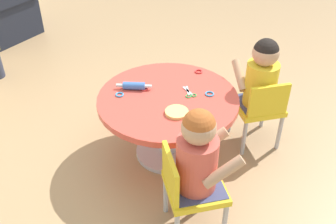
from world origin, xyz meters
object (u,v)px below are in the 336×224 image
seated_child_left (198,154)px  craft_scissors (190,94)px  child_chair_left (189,188)px  child_chair_right (259,107)px  rolling_pin (134,86)px  seated_child_right (262,75)px  craft_table (168,111)px

seated_child_left → craft_scissors: (0.63, 0.13, -0.07)m
seated_child_left → child_chair_left: bearing=114.2°
child_chair_left → child_chair_right: (0.81, -0.36, 0.00)m
craft_scissors → rolling_pin: bearing=91.7°
child_chair_left → seated_child_left: bearing=-65.8°
child_chair_left → rolling_pin: size_ratio=2.32×
rolling_pin → seated_child_right: bearing=-75.1°
child_chair_right → seated_child_right: bearing=24.3°
child_chair_right → seated_child_right: 0.23m
seated_child_left → seated_child_right: size_ratio=1.00×
seated_child_left → craft_scissors: size_ratio=3.60×
craft_scissors → child_chair_left: bearing=-171.5°
seated_child_right → rolling_pin: (-0.21, 0.80, -0.04)m
seated_child_left → child_chair_right: seated_child_left is taller
child_chair_right → craft_scissors: child_chair_right is taller
seated_child_right → craft_scissors: 0.49m
child_chair_left → rolling_pin: 0.80m
child_chair_right → craft_scissors: size_ratio=3.78×
seated_child_left → craft_table: bearing=24.6°
child_chair_left → child_chair_right: 0.89m
child_chair_right → child_chair_left: bearing=156.1°
seated_child_right → child_chair_right: bearing=-155.7°
seated_child_right → rolling_pin: seated_child_right is taller
craft_table → child_chair_right: child_chair_right is taller
child_chair_right → craft_scissors: bearing=109.9°
craft_table → child_chair_left: 0.63m
child_chair_left → seated_child_left: 0.23m
child_chair_left → craft_scissors: (0.65, 0.10, 0.16)m
child_chair_right → seated_child_left: bearing=157.8°
seated_child_left → child_chair_right: (0.80, -0.32, -0.23)m
child_chair_right → seated_child_right: seated_child_right is taller
seated_child_left → rolling_pin: seated_child_left is taller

